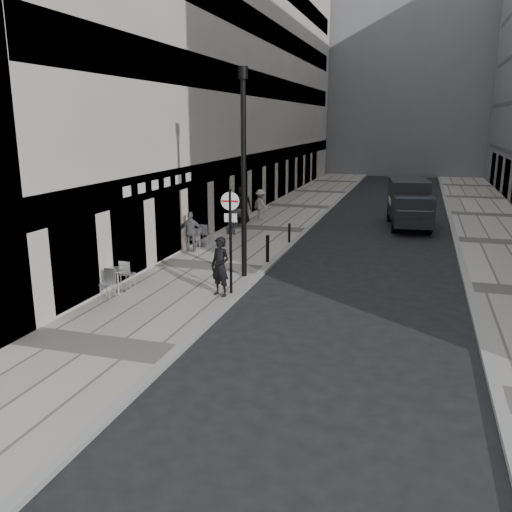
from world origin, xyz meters
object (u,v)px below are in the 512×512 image
(panel_van, at_px, (409,201))
(walking_man, at_px, (220,267))
(cyclist, at_px, (404,200))
(lamppost, at_px, (244,164))
(sign_post, at_px, (230,227))

(panel_van, bearing_deg, walking_man, -117.69)
(walking_man, distance_m, panel_van, 14.83)
(cyclist, bearing_deg, walking_man, -106.08)
(panel_van, height_order, cyclist, panel_van)
(walking_man, distance_m, lamppost, 3.73)
(sign_post, relative_size, lamppost, 0.47)
(cyclist, bearing_deg, panel_van, -87.67)
(lamppost, xyz_separation_m, panel_van, (5.19, 11.58, -2.63))
(sign_post, height_order, lamppost, lamppost)
(walking_man, distance_m, sign_post, 1.24)
(cyclist, bearing_deg, lamppost, -107.87)
(lamppost, height_order, panel_van, lamppost)
(sign_post, relative_size, cyclist, 1.83)
(lamppost, bearing_deg, sign_post, -83.89)
(walking_man, relative_size, lamppost, 0.27)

